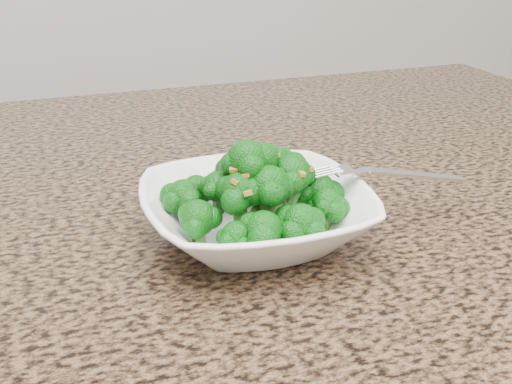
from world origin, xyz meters
name	(u,v)px	position (x,y,z in m)	size (l,w,h in m)	color
granite_counter	(112,228)	(0.00, 0.30, 0.89)	(1.64, 1.04, 0.03)	brown
bowl	(256,214)	(0.13, 0.20, 0.93)	(0.22, 0.22, 0.05)	white
broccoli_pile	(256,157)	(0.13, 0.20, 0.99)	(0.19, 0.19, 0.06)	#0B620D
garlic_topping	(256,120)	(0.13, 0.20, 1.02)	(0.11, 0.11, 0.01)	#B37C2B
fork	(366,171)	(0.24, 0.19, 0.96)	(0.19, 0.03, 0.01)	silver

